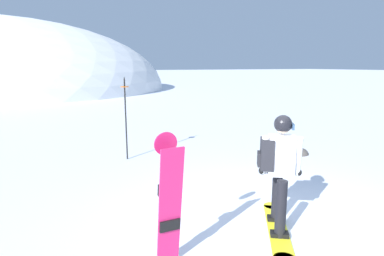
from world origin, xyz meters
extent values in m
plane|color=white|center=(0.00, 0.00, 0.00)|extent=(300.00, 300.00, 0.00)
cube|color=yellow|center=(-0.02, -0.14, 0.01)|extent=(1.09, 1.46, 0.02)
cylinder|color=yellow|center=(0.40, 0.51, 0.01)|extent=(0.28, 0.28, 0.02)
cube|color=black|center=(0.11, 0.06, 0.05)|extent=(0.29, 0.26, 0.06)
cube|color=black|center=(-0.16, -0.34, 0.05)|extent=(0.29, 0.26, 0.06)
cylinder|color=black|center=(0.11, 0.06, 0.43)|extent=(0.15, 0.15, 0.82)
cylinder|color=black|center=(-0.16, -0.34, 0.43)|extent=(0.15, 0.15, 0.82)
cube|color=silver|center=(-0.02, -0.14, 1.13)|extent=(0.42, 0.38, 0.58)
cylinder|color=silver|center=(-0.22, -0.02, 1.13)|extent=(0.18, 0.20, 0.57)
cylinder|color=silver|center=(0.17, -0.27, 1.13)|extent=(0.18, 0.20, 0.57)
sphere|color=black|center=(-0.21, 0.03, 0.88)|extent=(0.11, 0.11, 0.11)
sphere|color=black|center=(0.21, -0.24, 0.88)|extent=(0.11, 0.11, 0.11)
cube|color=#232328|center=(-0.19, -0.03, 1.15)|extent=(0.30, 0.33, 0.44)
cube|color=#232328|center=(-0.27, 0.02, 1.07)|extent=(0.16, 0.20, 0.20)
sphere|color=beige|center=(-0.02, -0.14, 1.56)|extent=(0.21, 0.21, 0.21)
sphere|color=black|center=(-0.02, -0.14, 1.59)|extent=(0.25, 0.25, 0.25)
cube|color=navy|center=(0.09, -0.21, 1.56)|extent=(0.12, 0.16, 0.08)
cube|color=#D11E5B|center=(-1.78, -0.30, 0.75)|extent=(0.28, 0.25, 1.51)
cylinder|color=#D11E5B|center=(-1.78, -0.19, 1.50)|extent=(0.28, 0.06, 0.28)
cube|color=black|center=(-1.78, -0.27, 0.97)|extent=(0.25, 0.09, 0.15)
cube|color=black|center=(-1.78, -0.27, 0.53)|extent=(0.25, 0.09, 0.15)
cylinder|color=black|center=(-1.13, 4.41, 1.02)|extent=(0.04, 0.04, 2.04)
cylinder|color=orange|center=(-1.13, 4.41, 1.86)|extent=(0.20, 0.20, 0.02)
cone|color=black|center=(-1.13, 4.41, 2.08)|extent=(0.04, 0.04, 0.08)
ellipsoid|color=#4C4742|center=(3.22, 2.84, 0.00)|extent=(0.52, 0.44, 0.36)
camera|label=1|loc=(-3.05, -3.59, 2.39)|focal=30.18mm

